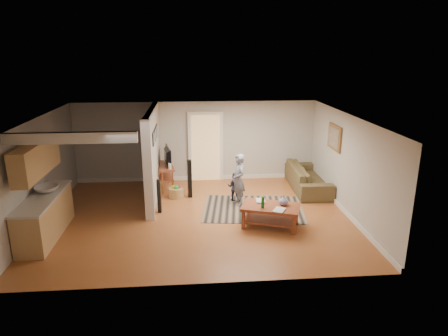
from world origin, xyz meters
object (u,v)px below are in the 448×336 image
at_px(tv_console, 165,167).
at_px(child, 238,204).
at_px(speaker_right, 190,179).
at_px(coffee_table, 271,210).
at_px(toy_basket, 177,192).
at_px(sofa, 307,189).
at_px(toddler, 234,200).
at_px(speaker_left, 159,196).

relative_size(tv_console, child, 0.88).
bearing_deg(child, speaker_right, -131.73).
bearing_deg(coffee_table, toy_basket, 137.26).
distance_m(sofa, tv_console, 4.30).
height_order(tv_console, toy_basket, tv_console).
xyz_separation_m(sofa, speaker_right, (-3.52, -0.42, 0.55)).
height_order(speaker_right, child, speaker_right).
bearing_deg(tv_console, toy_basket, -77.12).
distance_m(coffee_table, toy_basket, 3.13).
height_order(sofa, toddler, toddler).
bearing_deg(coffee_table, speaker_right, 132.30).
bearing_deg(toddler, speaker_right, 3.62).
bearing_deg(toddler, speaker_left, 38.99).
relative_size(toy_basket, toddler, 0.55).
xyz_separation_m(sofa, toy_basket, (-3.90, -0.41, 0.16)).
distance_m(toy_basket, toddler, 1.66).
relative_size(sofa, toddler, 3.03).
bearing_deg(tv_console, speaker_right, -58.49).
relative_size(speaker_left, speaker_right, 0.81).
distance_m(sofa, toy_basket, 3.92).
distance_m(speaker_left, speaker_right, 1.31).
xyz_separation_m(tv_console, speaker_right, (0.71, -0.80, -0.12)).
relative_size(speaker_left, toddler, 1.11).
bearing_deg(toddler, child, 125.68).
bearing_deg(toy_basket, coffee_table, -42.74).
bearing_deg(child, coffee_table, 7.28).
height_order(sofa, coffee_table, coffee_table).
bearing_deg(toy_basket, tv_console, 113.24).
height_order(coffee_table, speaker_right, speaker_right).
bearing_deg(toddler, sofa, -141.07).
bearing_deg(sofa, speaker_left, 111.09).
distance_m(speaker_left, child, 2.17).
bearing_deg(sofa, tv_console, 87.16).
bearing_deg(child, toy_basket, -126.80).
height_order(coffee_table, tv_console, tv_console).
xyz_separation_m(speaker_left, toddler, (2.00, 0.68, -0.44)).
distance_m(tv_console, speaker_right, 1.08).
relative_size(sofa, child, 1.73).
relative_size(speaker_left, child, 0.64).
height_order(tv_console, toddler, tv_console).
bearing_deg(coffee_table, child, 112.67).
xyz_separation_m(speaker_right, toddler, (1.23, -0.36, -0.55)).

